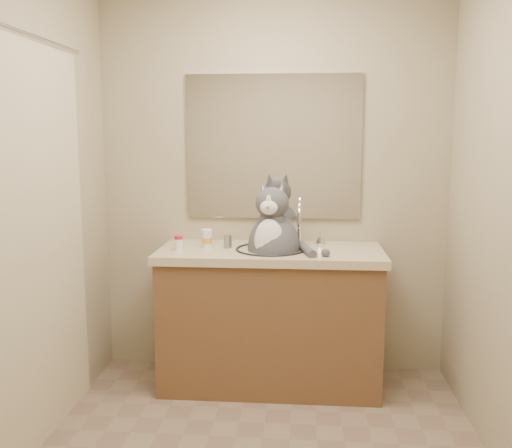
{
  "coord_description": "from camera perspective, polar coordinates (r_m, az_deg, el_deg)",
  "views": [
    {
      "loc": [
        0.19,
        -2.38,
        1.53
      ],
      "look_at": [
        -0.06,
        0.65,
        1.05
      ],
      "focal_mm": 40.0,
      "sensor_mm": 36.0,
      "label": 1
    }
  ],
  "objects": [
    {
      "name": "pill_bottle_orange",
      "position": [
        3.45,
        -4.93,
        -1.5
      ],
      "size": [
        0.08,
        0.08,
        0.11
      ],
      "rotation": [
        0.0,
        0.0,
        0.26
      ],
      "color": "white",
      "rests_on": "vanity"
    },
    {
      "name": "cat",
      "position": [
        3.37,
        1.78,
        -1.92
      ],
      "size": [
        0.44,
        0.43,
        0.63
      ],
      "rotation": [
        0.0,
        0.0,
        -0.19
      ],
      "color": "#4D4D53",
      "rests_on": "vanity"
    },
    {
      "name": "pill_bottle_redcap",
      "position": [
        3.4,
        -7.73,
        -1.89
      ],
      "size": [
        0.06,
        0.06,
        0.09
      ],
      "rotation": [
        0.0,
        0.0,
        -0.24
      ],
      "color": "white",
      "rests_on": "vanity"
    },
    {
      "name": "shower_curtain",
      "position": [
        2.81,
        -21.51,
        -1.86
      ],
      "size": [
        0.02,
        1.3,
        1.93
      ],
      "color": "beige",
      "rests_on": "ground"
    },
    {
      "name": "mirror",
      "position": [
        3.62,
        1.75,
        7.71
      ],
      "size": [
        1.1,
        0.02,
        0.9
      ],
      "primitive_type": "cube",
      "color": "white",
      "rests_on": "room"
    },
    {
      "name": "vanity",
      "position": [
        3.52,
        1.44,
        -9.02
      ],
      "size": [
        1.34,
        0.59,
        1.12
      ],
      "color": "brown",
      "rests_on": "ground"
    },
    {
      "name": "room",
      "position": [
        2.41,
        0.18,
        1.12
      ],
      "size": [
        2.22,
        2.52,
        2.42
      ],
      "color": "#84715B",
      "rests_on": "ground"
    },
    {
      "name": "grey_canister",
      "position": [
        3.45,
        -2.84,
        -1.76
      ],
      "size": [
        0.06,
        0.06,
        0.08
      ],
      "rotation": [
        0.0,
        0.0,
        0.19
      ],
      "color": "gray",
      "rests_on": "vanity"
    }
  ]
}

